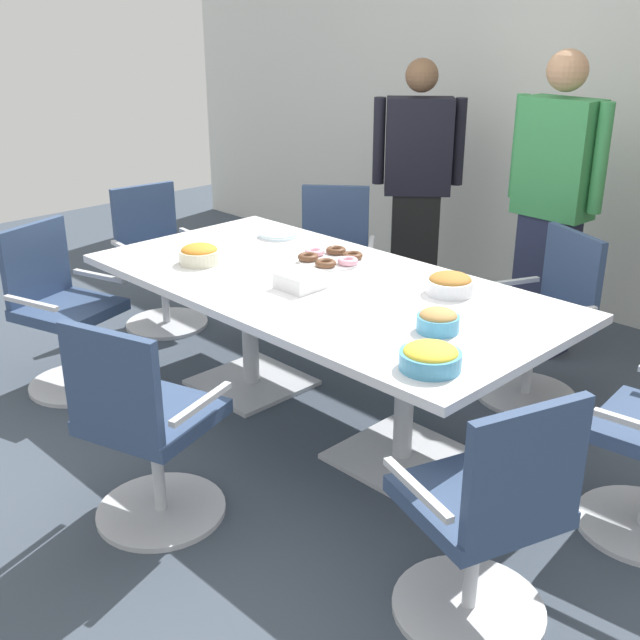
{
  "coord_description": "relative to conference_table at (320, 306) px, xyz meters",
  "views": [
    {
      "loc": [
        2.54,
        -2.5,
        1.99
      ],
      "look_at": [
        0.0,
        0.0,
        0.55
      ],
      "focal_mm": 43.8,
      "sensor_mm": 36.0,
      "label": 1
    }
  ],
  "objects": [
    {
      "name": "ground_plane",
      "position": [
        0.0,
        0.0,
        -0.63
      ],
      "size": [
        10.0,
        10.0,
        0.01
      ],
      "primitive_type": "cube",
      "color": "#3D4754"
    },
    {
      "name": "back_wall",
      "position": [
        0.0,
        2.4,
        0.77
      ],
      "size": [
        8.0,
        0.1,
        2.8
      ],
      "primitive_type": "cube",
      "color": "silver",
      "rests_on": "ground"
    },
    {
      "name": "conference_table",
      "position": [
        0.0,
        0.0,
        0.0
      ],
      "size": [
        2.4,
        1.2,
        0.75
      ],
      "color": "white",
      "rests_on": "ground"
    },
    {
      "name": "office_chair_0",
      "position": [
        0.64,
        1.02,
        -0.22
      ],
      "size": [
        0.71,
        0.71,
        0.91
      ],
      "rotation": [
        0.0,
        0.0,
        -3.56
      ],
      "color": "silver",
      "rests_on": "ground"
    },
    {
      "name": "office_chair_1",
      "position": [
        -0.85,
        0.96,
        -0.22
      ],
      "size": [
        0.76,
        0.76,
        0.91
      ],
      "rotation": [
        0.0,
        0.0,
        -2.45
      ],
      "color": "silver",
      "rests_on": "ground"
    },
    {
      "name": "office_chair_2",
      "position": [
        -1.68,
        0.17,
        -0.22
      ],
      "size": [
        0.6,
        0.6,
        0.91
      ],
      "rotation": [
        0.0,
        0.0,
        -1.69
      ],
      "color": "silver",
      "rests_on": "ground"
    },
    {
      "name": "office_chair_3",
      "position": [
        -1.27,
        -0.72,
        -0.22
      ],
      "size": [
        0.67,
        0.67,
        0.91
      ],
      "rotation": [
        0.0,
        0.0,
        -1.28
      ],
      "color": "silver",
      "rests_on": "ground"
    },
    {
      "name": "office_chair_4",
      "position": [
        0.13,
        -1.1,
        -0.22
      ],
      "size": [
        0.68,
        0.68,
        0.91
      ],
      "rotation": [
        0.0,
        0.0,
        0.31
      ],
      "color": "silver",
      "rests_on": "ground"
    },
    {
      "name": "office_chair_5",
      "position": [
        1.41,
        -0.62,
        -0.22
      ],
      "size": [
        0.68,
        0.68,
        0.91
      ],
      "rotation": [
        0.0,
        0.0,
        1.24
      ],
      "color": "silver",
      "rests_on": "ground"
    },
    {
      "name": "person_standing_0",
      "position": [
        -0.75,
        1.66,
        0.25
      ],
      "size": [
        0.51,
        0.46,
        1.68
      ],
      "rotation": [
        0.0,
        0.0,
        -2.42
      ],
      "color": "black",
      "rests_on": "ground"
    },
    {
      "name": "person_standing_1",
      "position": [
        0.31,
        1.6,
        0.3
      ],
      "size": [
        0.61,
        0.24,
        1.77
      ],
      "rotation": [
        0.0,
        0.0,
        -3.2
      ],
      "color": "#232842",
      "rests_on": "ground"
    },
    {
      "name": "snack_bowl_chips_orange",
      "position": [
        -0.64,
        -0.24,
        0.18
      ],
      "size": [
        0.21,
        0.21,
        0.1
      ],
      "color": "beige",
      "rests_on": "conference_table"
    },
    {
      "name": "snack_bowl_chips_yellow",
      "position": [
        0.98,
        -0.4,
        0.17
      ],
      "size": [
        0.23,
        0.23,
        0.1
      ],
      "color": "#4C9EC6",
      "rests_on": "conference_table"
    },
    {
      "name": "snack_bowl_cookies",
      "position": [
        0.78,
        -0.09,
        0.17
      ],
      "size": [
        0.18,
        0.18,
        0.1
      ],
      "color": "#4C9EC6",
      "rests_on": "conference_table"
    },
    {
      "name": "snack_bowl_pretzels",
      "position": [
        0.54,
        0.31,
        0.17
      ],
      "size": [
        0.22,
        0.22,
        0.1
      ],
      "color": "white",
      "rests_on": "conference_table"
    },
    {
      "name": "donut_platter",
      "position": [
        -0.19,
        0.26,
        0.14
      ],
      "size": [
        0.34,
        0.33,
        0.04
      ],
      "color": "white",
      "rests_on": "conference_table"
    },
    {
      "name": "plate_stack",
      "position": [
        -0.74,
        0.39,
        0.14
      ],
      "size": [
        0.23,
        0.23,
        0.03
      ],
      "color": "white",
      "rests_on": "conference_table"
    },
    {
      "name": "napkin_pile",
      "position": [
        0.0,
        -0.13,
        0.16
      ],
      "size": [
        0.19,
        0.19,
        0.08
      ],
      "primitive_type": "cube",
      "color": "white",
      "rests_on": "conference_table"
    }
  ]
}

